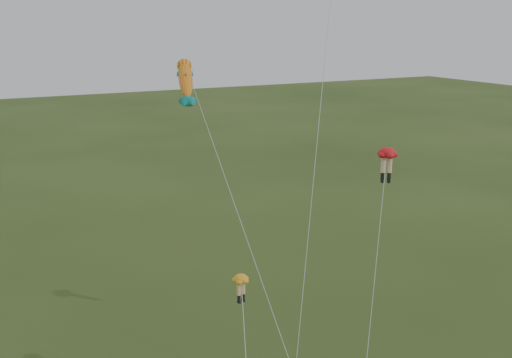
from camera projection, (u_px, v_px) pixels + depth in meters
name	position (u px, v px, depth m)	size (l,w,h in m)	color
legs_kite_red_mid	(386.00, 161.00, 32.60)	(7.14, 7.57, 13.27)	red
legs_kite_yellow	(242.00, 290.00, 28.73)	(2.62, 6.06, 7.87)	gold
fish_kite	(186.00, 80.00, 32.45)	(2.61, 14.89, 18.44)	gold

